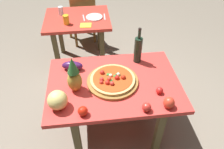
# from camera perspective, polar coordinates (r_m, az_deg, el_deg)

# --- Properties ---
(ground_plane) EXTENTS (10.00, 10.00, 0.00)m
(ground_plane) POSITION_cam_1_polar(r_m,az_deg,el_deg) (2.52, 0.38, -14.47)
(ground_plane) COLOR gray
(display_table) EXTENTS (1.19, 0.82, 0.75)m
(display_table) POSITION_cam_1_polar(r_m,az_deg,el_deg) (2.02, 0.46, -4.02)
(display_table) COLOR brown
(display_table) RESTS_ON ground_plane
(background_table) EXTENTS (0.87, 0.71, 0.75)m
(background_table) POSITION_cam_1_polar(r_m,az_deg,el_deg) (3.09, -8.95, 12.47)
(background_table) COLOR brown
(background_table) RESTS_ON ground_plane
(dining_chair) EXTENTS (0.51, 0.51, 0.85)m
(dining_chair) POSITION_cam_1_polar(r_m,az_deg,el_deg) (3.67, -7.97, 15.03)
(dining_chair) COLOR olive
(dining_chair) RESTS_ON ground_plane
(pizza_board) EXTENTS (0.46, 0.46, 0.02)m
(pizza_board) POSITION_cam_1_polar(r_m,az_deg,el_deg) (1.94, 0.18, -1.80)
(pizza_board) COLOR olive
(pizza_board) RESTS_ON display_table
(pizza) EXTENTS (0.40, 0.40, 0.06)m
(pizza) POSITION_cam_1_polar(r_m,az_deg,el_deg) (1.92, 0.11, -1.22)
(pizza) COLOR tan
(pizza) RESTS_ON pizza_board
(wine_bottle) EXTENTS (0.08, 0.08, 0.37)m
(wine_bottle) POSITION_cam_1_polar(r_m,az_deg,el_deg) (2.12, 6.87, 6.61)
(wine_bottle) COLOR #1B3022
(wine_bottle) RESTS_ON display_table
(pineapple_left) EXTENTS (0.12, 0.12, 0.34)m
(pineapple_left) POSITION_cam_1_polar(r_m,az_deg,el_deg) (1.81, -10.00, -0.43)
(pineapple_left) COLOR #AD9038
(pineapple_left) RESTS_ON display_table
(melon) EXTENTS (0.16, 0.16, 0.16)m
(melon) POSITION_cam_1_polar(r_m,az_deg,el_deg) (1.74, -14.17, -6.58)
(melon) COLOR #E7D276
(melon) RESTS_ON display_table
(bell_pepper) EXTENTS (0.09, 0.09, 0.10)m
(bell_pepper) POSITION_cam_1_polar(r_m,az_deg,el_deg) (1.78, 14.80, -7.20)
(bell_pepper) COLOR red
(bell_pepper) RESTS_ON display_table
(eggplant) EXTENTS (0.21, 0.13, 0.09)m
(eggplant) POSITION_cam_1_polar(r_m,az_deg,el_deg) (2.09, -10.40, 2.27)
(eggplant) COLOR #3F184C
(eggplant) RESTS_ON display_table
(tomato_by_bottle) EXTENTS (0.06, 0.06, 0.06)m
(tomato_by_bottle) POSITION_cam_1_polar(r_m,az_deg,el_deg) (1.87, 12.41, -4.14)
(tomato_by_bottle) COLOR red
(tomato_by_bottle) RESTS_ON display_table
(tomato_at_corner) EXTENTS (0.08, 0.08, 0.08)m
(tomato_at_corner) POSITION_cam_1_polar(r_m,az_deg,el_deg) (1.69, -7.70, -9.55)
(tomato_at_corner) COLOR red
(tomato_at_corner) RESTS_ON display_table
(tomato_beside_pepper) EXTENTS (0.07, 0.07, 0.07)m
(tomato_beside_pepper) POSITION_cam_1_polar(r_m,az_deg,el_deg) (1.72, 9.11, -8.48)
(tomato_beside_pepper) COLOR red
(tomato_beside_pepper) RESTS_ON display_table
(drinking_glass_juice) EXTENTS (0.08, 0.08, 0.12)m
(drinking_glass_juice) POSITION_cam_1_polar(r_m,az_deg,el_deg) (2.87, -12.01, 13.97)
(drinking_glass_juice) COLOR gold
(drinking_glass_juice) RESTS_ON background_table
(drinking_glass_water) EXTENTS (0.07, 0.07, 0.11)m
(drinking_glass_water) POSITION_cam_1_polar(r_m,az_deg,el_deg) (3.13, -13.34, 16.06)
(drinking_glass_water) COLOR silver
(drinking_glass_water) RESTS_ON background_table
(dinner_plate) EXTENTS (0.22, 0.22, 0.02)m
(dinner_plate) POSITION_cam_1_polar(r_m,az_deg,el_deg) (3.00, -4.71, 14.84)
(dinner_plate) COLOR white
(dinner_plate) RESTS_ON background_table
(fork_utensil) EXTENTS (0.03, 0.18, 0.01)m
(fork_utensil) POSITION_cam_1_polar(r_m,az_deg,el_deg) (3.00, -7.45, 14.56)
(fork_utensil) COLOR silver
(fork_utensil) RESTS_ON background_table
(knife_utensil) EXTENTS (0.02, 0.18, 0.01)m
(knife_utensil) POSITION_cam_1_polar(r_m,az_deg,el_deg) (3.01, -1.95, 14.96)
(knife_utensil) COLOR silver
(knife_utensil) RESTS_ON background_table
(napkin_folded) EXTENTS (0.15, 0.13, 0.01)m
(napkin_folded) POSITION_cam_1_polar(r_m,az_deg,el_deg) (2.82, -6.93, 12.76)
(napkin_folded) COLOR yellow
(napkin_folded) RESTS_ON background_table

